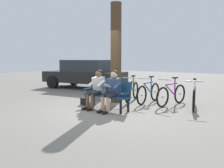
# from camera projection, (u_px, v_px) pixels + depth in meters

# --- Properties ---
(ground_plane) EXTENTS (40.00, 40.00, 0.00)m
(ground_plane) POSITION_uv_depth(u_px,v_px,m) (102.00, 110.00, 7.22)
(ground_plane) COLOR slate
(bench) EXTENTS (1.64, 0.63, 0.87)m
(bench) POSITION_uv_depth(u_px,v_px,m) (108.00, 93.00, 7.32)
(bench) COLOR navy
(bench) RESTS_ON ground
(person_reading) EXTENTS (0.52, 0.79, 1.20)m
(person_reading) POSITION_uv_depth(u_px,v_px,m) (112.00, 89.00, 6.97)
(person_reading) COLOR #334772
(person_reading) RESTS_ON ground
(person_companion) EXTENTS (0.52, 0.79, 1.20)m
(person_companion) POSITION_uv_depth(u_px,v_px,m) (97.00, 87.00, 7.40)
(person_companion) COLOR white
(person_companion) RESTS_ON ground
(handbag) EXTENTS (0.32, 0.18, 0.24)m
(handbag) POSITION_uv_depth(u_px,v_px,m) (85.00, 101.00, 7.96)
(handbag) COLOR black
(handbag) RESTS_ON ground
(tree_trunk) EXTENTS (0.38, 0.38, 3.46)m
(tree_trunk) POSITION_uv_depth(u_px,v_px,m) (116.00, 53.00, 8.38)
(tree_trunk) COLOR #4C3823
(tree_trunk) RESTS_ON ground
(litter_bin) EXTENTS (0.41, 0.41, 0.76)m
(litter_bin) POSITION_uv_depth(u_px,v_px,m) (98.00, 90.00, 8.79)
(litter_bin) COLOR slate
(litter_bin) RESTS_ON ground
(bicycle_black) EXTENTS (0.62, 1.63, 0.94)m
(bicycle_black) POSITION_uv_depth(u_px,v_px,m) (194.00, 97.00, 7.39)
(bicycle_black) COLOR black
(bicycle_black) RESTS_ON ground
(bicycle_red) EXTENTS (0.49, 1.66, 0.94)m
(bicycle_red) POSITION_uv_depth(u_px,v_px,m) (172.00, 95.00, 7.89)
(bicycle_red) COLOR black
(bicycle_red) RESTS_ON ground
(bicycle_blue) EXTENTS (0.48, 1.68, 0.94)m
(bicycle_blue) POSITION_uv_depth(u_px,v_px,m) (149.00, 93.00, 8.32)
(bicycle_blue) COLOR black
(bicycle_blue) RESTS_ON ground
(bicycle_silver) EXTENTS (0.61, 1.63, 0.94)m
(bicycle_silver) POSITION_uv_depth(u_px,v_px,m) (132.00, 91.00, 8.72)
(bicycle_silver) COLOR black
(bicycle_silver) RESTS_ON ground
(parked_car) EXTENTS (4.42, 2.49, 1.47)m
(parked_car) POSITION_uv_depth(u_px,v_px,m) (85.00, 73.00, 12.43)
(parked_car) COLOR black
(parked_car) RESTS_ON ground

